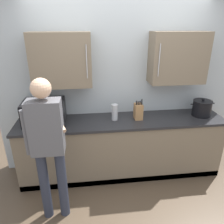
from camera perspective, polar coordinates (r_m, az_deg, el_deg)
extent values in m
plane|color=#4C3D2D|center=(2.86, 5.77, -27.08)|extent=(9.82, 9.82, 0.00)
cube|color=#B2BCC1|center=(3.23, 1.81, 6.38)|extent=(3.59, 0.10, 2.54)
cube|color=#756651|center=(2.91, -13.43, 13.40)|extent=(0.77, 0.32, 0.69)
cylinder|color=#B7BABF|center=(2.72, -6.81, 13.23)|extent=(0.01, 0.01, 0.42)
cube|color=#756651|center=(3.15, 17.28, 13.70)|extent=(0.77, 0.32, 0.69)
cylinder|color=#B7BABF|center=(2.88, 12.58, 13.37)|extent=(0.01, 0.01, 0.42)
cube|color=#756651|center=(3.27, 2.54, -9.59)|extent=(2.94, 0.57, 0.87)
cube|color=#232326|center=(3.05, 2.69, -2.41)|extent=(2.98, 0.61, 0.03)
cube|color=black|center=(3.29, 3.20, -17.76)|extent=(2.94, 0.04, 0.09)
cube|color=black|center=(3.04, -17.69, 0.00)|extent=(0.55, 0.40, 0.32)
cube|color=beige|center=(3.05, -19.13, -0.13)|extent=(0.35, 0.34, 0.25)
cube|color=black|center=(2.82, -14.46, -1.40)|extent=(0.15, 0.01, 0.29)
cube|color=black|center=(2.87, -19.86, -1.65)|extent=(0.39, 0.04, 0.29)
cylinder|color=#B7BABF|center=(3.00, 0.74, -0.33)|extent=(0.09, 0.09, 0.20)
cylinder|color=#B7BABF|center=(2.96, 0.75, 1.74)|extent=(0.09, 0.09, 0.03)
cube|color=#A37547|center=(3.06, 7.07, 0.15)|extent=(0.11, 0.15, 0.22)
cylinder|color=black|center=(2.98, 6.57, 2.43)|extent=(0.02, 0.02, 0.06)
cylinder|color=black|center=(2.99, 7.05, 2.40)|extent=(0.02, 0.02, 0.05)
cylinder|color=black|center=(3.00, 7.53, 2.46)|extent=(0.02, 0.02, 0.06)
cylinder|color=black|center=(3.00, 8.02, 2.68)|extent=(0.02, 0.02, 0.08)
cylinder|color=black|center=(3.42, 22.96, 0.85)|extent=(0.27, 0.27, 0.22)
cylinder|color=black|center=(3.38, 23.26, 2.68)|extent=(0.27, 0.27, 0.02)
cylinder|color=black|center=(3.37, 23.32, 3.05)|extent=(0.04, 0.04, 0.03)
cylinder|color=black|center=(3.32, 20.76, 1.96)|extent=(0.05, 0.02, 0.02)
cylinder|color=black|center=(3.48, 25.44, 2.11)|extent=(0.05, 0.02, 0.02)
cylinder|color=#282D3D|center=(2.70, -17.60, -18.32)|extent=(0.11, 0.11, 0.90)
cylinder|color=#282D3D|center=(2.67, -13.16, -18.34)|extent=(0.11, 0.11, 0.90)
cube|color=#56565B|center=(2.28, -17.32, -3.96)|extent=(0.34, 0.20, 0.59)
sphere|color=#DBAD89|center=(2.13, -18.60, 6.05)|extent=(0.20, 0.20, 0.20)
cylinder|color=#DBAD89|center=(2.43, -16.04, 0.15)|extent=(0.36, 0.50, 0.36)
cylinder|color=#56565B|center=(2.34, -21.99, -5.20)|extent=(0.07, 0.07, 0.50)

